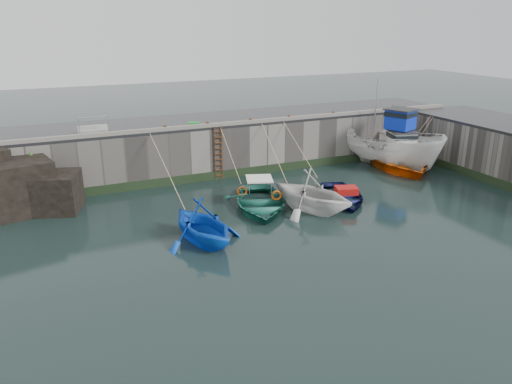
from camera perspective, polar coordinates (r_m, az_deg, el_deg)
name	(u,v)px	position (r m, az deg, el deg)	size (l,w,h in m)	color
ground	(339,236)	(22.33, 9.49, -4.95)	(120.00, 120.00, 0.00)	black
quay_back	(234,142)	(32.44, -2.53, 5.68)	(30.00, 5.00, 3.00)	slate
road_back	(234,118)	(32.11, -2.57, 8.42)	(30.00, 5.00, 0.16)	black
kerb_back	(248,122)	(29.94, -0.91, 8.01)	(30.00, 0.30, 0.20)	slate
algae_back	(250,171)	(30.49, -0.74, 2.39)	(30.00, 0.08, 0.50)	black
algae_right	(492,181)	(31.69, 25.36, 1.16)	(0.08, 15.00, 0.50)	black
rock_outcrop	(15,187)	(27.14, -25.86, 0.55)	(5.85, 4.24, 3.41)	black
ladder	(219,153)	(29.38, -4.30, 4.41)	(0.51, 0.08, 3.20)	#3F1E0F
boat_near_white	(203,241)	(21.62, -6.09, -5.62)	(3.62, 4.19, 2.21)	blue
boat_near_white_rope	(171,202)	(26.35, -9.71, -1.17)	(0.04, 6.18, 3.10)	tan
boat_near_blue	(260,207)	(25.27, 0.48, -1.78)	(3.77, 5.28, 1.09)	#1C6252
boat_near_blue_rope	(232,185)	(28.70, -2.79, 0.77)	(0.04, 3.89, 3.10)	tan
boat_near_blacktrim	(311,210)	(25.11, 6.33, -2.04)	(3.93, 4.55, 2.40)	silver
boat_near_blacktrim_rope	(271,184)	(28.95, 1.75, 0.95)	(0.04, 4.97, 3.10)	tan
boat_near_navy	(341,200)	(26.74, 9.72, -0.88)	(3.18, 4.45, 0.92)	#090D3B
boat_near_navy_rope	(302,178)	(30.20, 5.25, 1.65)	(0.04, 4.43, 3.10)	tan
boat_far_white	(390,148)	(33.36, 15.01, 4.89)	(5.47, 7.93, 5.87)	white
boat_far_orange	(396,159)	(33.65, 15.70, 3.70)	(7.07, 8.54, 4.53)	#E35D0B
fish_crate	(194,124)	(29.22, -7.13, 7.66)	(0.66, 0.38, 0.27)	#198C2A
railing	(93,129)	(28.81, -18.14, 6.85)	(1.60, 1.05, 1.00)	#A5A8AD
bollard_a	(165,128)	(28.48, -10.35, 7.22)	(0.18, 0.18, 0.28)	#3F1E0F
bollard_b	(208,124)	(29.15, -5.55, 7.71)	(0.18, 0.18, 0.28)	#3F1E0F
bollard_c	(251,121)	(30.10, -0.63, 8.15)	(0.18, 0.18, 0.28)	#3F1E0F
bollard_d	(289,117)	(31.21, 3.80, 8.50)	(0.18, 0.18, 0.28)	#3F1E0F
bollard_e	(333,114)	(32.80, 8.82, 8.84)	(0.18, 0.18, 0.28)	#3F1E0F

